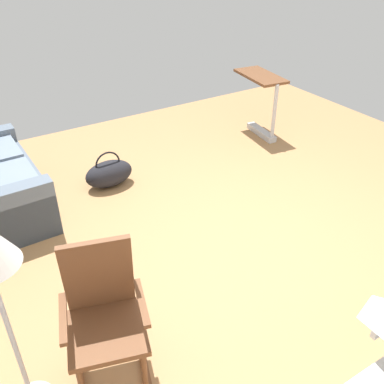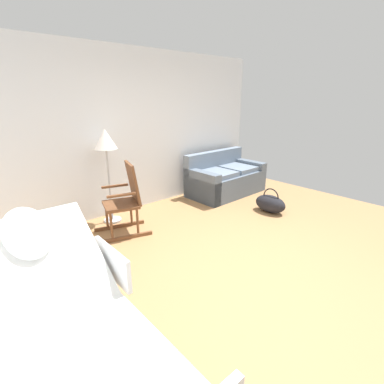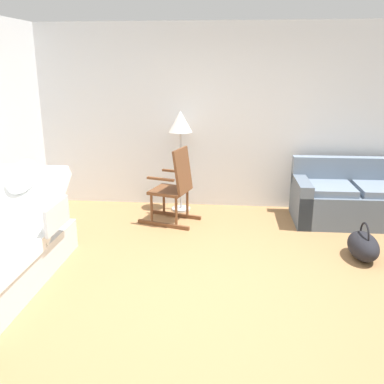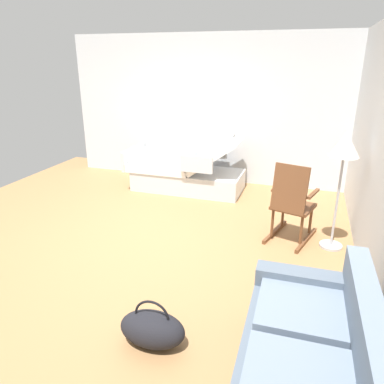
{
  "view_description": "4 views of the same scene",
  "coord_description": "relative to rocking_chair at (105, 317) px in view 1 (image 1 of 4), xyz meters",
  "views": [
    {
      "loc": [
        -2.47,
        2.29,
        2.62
      ],
      "look_at": [
        0.0,
        0.74,
        0.77
      ],
      "focal_mm": 40.14,
      "sensor_mm": 36.0,
      "label": 1
    },
    {
      "loc": [
        -2.47,
        -1.8,
        1.93
      ],
      "look_at": [
        -0.24,
        0.73,
        0.81
      ],
      "focal_mm": 26.99,
      "sensor_mm": 36.0,
      "label": 2
    },
    {
      "loc": [
        0.19,
        -3.8,
        2.14
      ],
      "look_at": [
        -0.24,
        0.54,
        0.82
      ],
      "focal_mm": 40.22,
      "sensor_mm": 36.0,
      "label": 3
    },
    {
      "loc": [
        3.9,
        1.9,
        2.25
      ],
      "look_at": [
        0.03,
        0.64,
        0.76
      ],
      "focal_mm": 34.19,
      "sensor_mm": 36.0,
      "label": 4
    }
  ],
  "objects": [
    {
      "name": "duffel_bag",
      "position": [
        2.28,
        -0.94,
        -0.35
      ],
      "size": [
        0.33,
        0.57,
        0.43
      ],
      "color": "black",
      "rests_on": "ground"
    },
    {
      "name": "rocking_chair",
      "position": [
        0.0,
        0.0,
        0.0
      ],
      "size": [
        0.86,
        0.67,
        1.05
      ],
      "color": "brown",
      "rests_on": "ground"
    },
    {
      "name": "overbed_table",
      "position": [
        2.48,
        -3.34,
        0.03
      ],
      "size": [
        0.87,
        0.5,
        0.84
      ],
      "color": "#B2B5BA",
      "rests_on": "ground"
    },
    {
      "name": "ground_plane",
      "position": [
        0.6,
        -1.77,
        -0.5
      ],
      "size": [
        6.93,
        6.93,
        0.0
      ],
      "primitive_type": "plane",
      "color": "#9E7247"
    }
  ]
}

